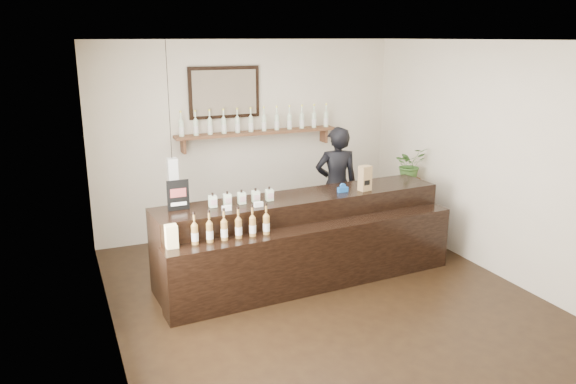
% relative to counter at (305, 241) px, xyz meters
% --- Properties ---
extents(ground, '(5.00, 5.00, 0.00)m').
position_rel_counter_xyz_m(ground, '(-0.04, -0.57, -0.47)').
color(ground, black).
rests_on(ground, ground).
extents(room_shell, '(5.00, 5.00, 5.00)m').
position_rel_counter_xyz_m(room_shell, '(-0.04, -0.57, 1.23)').
color(room_shell, beige).
rests_on(room_shell, ground).
extents(back_wall_decor, '(2.66, 0.96, 1.69)m').
position_rel_counter_xyz_m(back_wall_decor, '(-0.19, 1.81, 1.29)').
color(back_wall_decor, '#552F1D').
rests_on(back_wall_decor, ground).
extents(counter, '(3.61, 1.17, 1.17)m').
position_rel_counter_xyz_m(counter, '(0.00, 0.00, 0.00)').
color(counter, black).
rests_on(counter, ground).
extents(promo_sign, '(0.24, 0.03, 0.34)m').
position_rel_counter_xyz_m(promo_sign, '(-1.47, 0.13, 0.70)').
color(promo_sign, black).
rests_on(promo_sign, counter).
extents(paper_bag, '(0.16, 0.13, 0.31)m').
position_rel_counter_xyz_m(paper_bag, '(0.82, 0.04, 0.69)').
color(paper_bag, olive).
rests_on(paper_bag, counter).
extents(tape_dispenser, '(0.13, 0.05, 0.11)m').
position_rel_counter_xyz_m(tape_dispenser, '(0.53, 0.08, 0.57)').
color(tape_dispenser, '#1750A1').
rests_on(tape_dispenser, counter).
extents(side_cabinet, '(0.59, 0.68, 0.84)m').
position_rel_counter_xyz_m(side_cabinet, '(1.96, 0.73, -0.05)').
color(side_cabinet, '#552F1D').
rests_on(side_cabinet, ground).
extents(potted_plant, '(0.47, 0.42, 0.48)m').
position_rel_counter_xyz_m(potted_plant, '(1.96, 0.73, 0.62)').
color(potted_plant, '#3A6428').
rests_on(potted_plant, side_cabinet).
extents(shopkeeper, '(0.77, 0.59, 1.87)m').
position_rel_counter_xyz_m(shopkeeper, '(0.93, 0.98, 0.46)').
color(shopkeeper, black).
rests_on(shopkeeper, ground).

